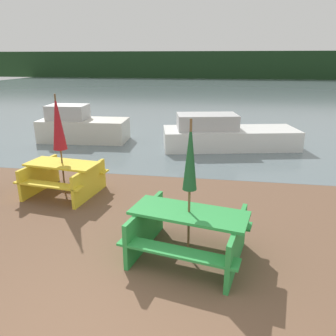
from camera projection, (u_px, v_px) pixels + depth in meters
water at (209, 90)px, 32.03m from camera, size 60.00×50.00×0.00m
far_treeline at (215, 65)px, 50.10m from camera, size 80.00×1.60×4.00m
picnic_table_green at (189, 230)px, 5.03m from camera, size 2.01×1.71×0.78m
picnic_table_yellow at (63, 175)px, 7.43m from camera, size 1.76×1.58×0.75m
umbrella_crimson at (58, 123)px, 7.04m from camera, size 0.30×0.30×2.27m
umbrella_darkgreen at (190, 157)px, 4.66m from camera, size 0.21×0.21×2.19m
boat at (226, 135)px, 11.33m from camera, size 4.79×2.49×1.18m
boat_second at (82, 127)px, 12.29m from camera, size 3.29×1.55×1.34m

